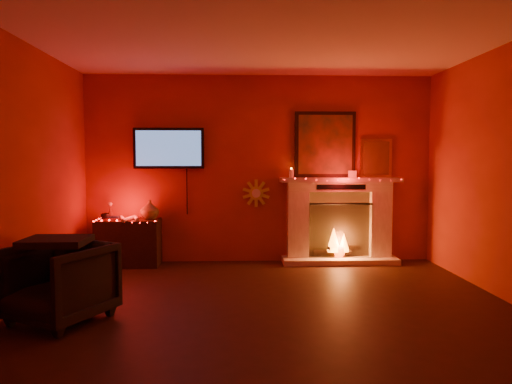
% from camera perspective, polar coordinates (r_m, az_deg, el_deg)
% --- Properties ---
extents(room, '(5.00, 5.00, 5.00)m').
position_cam_1_polar(room, '(4.14, 2.07, 2.19)').
color(room, black).
rests_on(room, ground).
extents(floor, '(5.00, 5.00, 0.00)m').
position_cam_1_polar(floor, '(4.39, 2.02, -15.69)').
color(floor, black).
rests_on(floor, ground).
extents(fireplace, '(1.72, 0.40, 2.18)m').
position_cam_1_polar(fireplace, '(6.72, 10.26, -2.53)').
color(fireplace, '#F3E1CC').
rests_on(fireplace, floor).
extents(tv, '(1.00, 0.07, 1.24)m').
position_cam_1_polar(tv, '(6.65, -10.83, 5.37)').
color(tv, black).
rests_on(tv, room).
extents(sunburst_clock, '(0.40, 0.03, 0.40)m').
position_cam_1_polar(sunburst_clock, '(6.63, 0.02, -0.16)').
color(sunburst_clock, gold).
rests_on(sunburst_clock, room).
extents(console_table, '(0.86, 0.52, 0.92)m').
position_cam_1_polar(console_table, '(6.66, -15.50, -5.75)').
color(console_table, black).
rests_on(console_table, floor).
extents(armchair, '(1.06, 1.07, 0.72)m').
position_cam_1_polar(armchair, '(4.62, -23.35, -10.35)').
color(armchair, black).
rests_on(armchair, floor).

